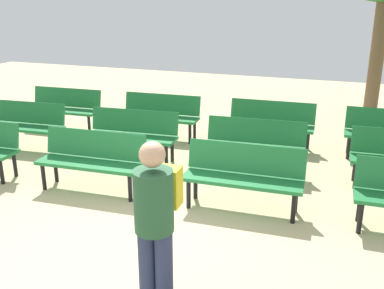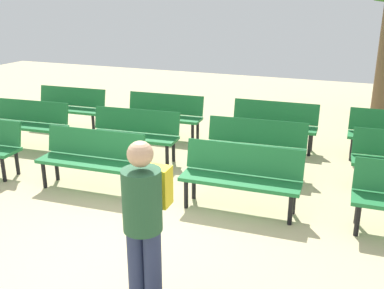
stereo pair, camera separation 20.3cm
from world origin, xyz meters
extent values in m
plane|color=#CCB789|center=(0.00, 0.00, 0.00)|extent=(24.00, 24.00, 0.00)
cylinder|color=black|center=(-2.65, 1.18, 0.20)|extent=(0.06, 0.06, 0.40)
cylinder|color=black|center=(-2.67, 1.50, 0.20)|extent=(0.06, 0.06, 0.40)
cube|color=#1E7238|center=(-1.22, 1.43, 0.43)|extent=(1.62, 0.53, 0.05)
cube|color=#1E7238|center=(-1.23, 1.63, 0.68)|extent=(1.60, 0.22, 0.40)
cylinder|color=black|center=(-1.91, 1.23, 0.20)|extent=(0.06, 0.06, 0.40)
cylinder|color=black|center=(-0.51, 1.31, 0.20)|extent=(0.06, 0.06, 0.40)
cylinder|color=black|center=(-1.93, 1.55, 0.20)|extent=(0.06, 0.06, 0.40)
cylinder|color=black|center=(-0.53, 1.63, 0.20)|extent=(0.06, 0.06, 0.40)
cube|color=#1E7238|center=(1.02, 1.59, 0.43)|extent=(1.62, 0.51, 0.05)
cube|color=#1E7238|center=(1.01, 1.79, 0.68)|extent=(1.60, 0.19, 0.40)
cylinder|color=black|center=(0.33, 1.41, 0.20)|extent=(0.06, 0.06, 0.40)
cylinder|color=black|center=(1.73, 1.46, 0.20)|extent=(0.06, 0.06, 0.40)
cylinder|color=black|center=(0.32, 1.72, 0.20)|extent=(0.06, 0.06, 0.40)
cylinder|color=black|center=(1.71, 1.78, 0.20)|extent=(0.06, 0.06, 0.40)
cylinder|color=black|center=(2.52, 1.49, 0.20)|extent=(0.06, 0.06, 0.40)
cylinder|color=black|center=(2.51, 1.81, 0.20)|extent=(0.06, 0.06, 0.40)
cube|color=#1E7238|center=(-3.45, 2.62, 0.43)|extent=(1.63, 0.57, 0.05)
cube|color=#1E7238|center=(-3.47, 2.82, 0.68)|extent=(1.60, 0.25, 0.40)
cylinder|color=black|center=(-2.74, 2.52, 0.20)|extent=(0.06, 0.06, 0.40)
cylinder|color=black|center=(-4.16, 2.72, 0.20)|extent=(0.06, 0.06, 0.40)
cylinder|color=black|center=(-2.77, 2.84, 0.20)|extent=(0.06, 0.06, 0.40)
cube|color=#1E7238|center=(-1.25, 2.77, 0.43)|extent=(1.63, 0.57, 0.05)
cube|color=#1E7238|center=(-1.27, 2.97, 0.68)|extent=(1.60, 0.25, 0.40)
cylinder|color=black|center=(-1.94, 2.55, 0.20)|extent=(0.06, 0.06, 0.40)
cylinder|color=black|center=(-0.54, 2.66, 0.20)|extent=(0.06, 0.06, 0.40)
cylinder|color=black|center=(-1.96, 2.87, 0.20)|extent=(0.06, 0.06, 0.40)
cylinder|color=black|center=(-0.57, 2.98, 0.20)|extent=(0.06, 0.06, 0.40)
cube|color=#1E7238|center=(0.89, 2.90, 0.43)|extent=(1.63, 0.55, 0.05)
cube|color=#1E7238|center=(0.87, 3.10, 0.68)|extent=(1.60, 0.24, 0.40)
cylinder|color=black|center=(0.20, 2.69, 0.20)|extent=(0.06, 0.06, 0.40)
cylinder|color=black|center=(1.60, 2.79, 0.20)|extent=(0.06, 0.06, 0.40)
cylinder|color=black|center=(0.18, 3.01, 0.20)|extent=(0.06, 0.06, 0.40)
cylinder|color=black|center=(1.58, 3.11, 0.20)|extent=(0.06, 0.06, 0.40)
cylinder|color=black|center=(2.46, 2.86, 0.20)|extent=(0.06, 0.06, 0.40)
cylinder|color=black|center=(2.43, 3.18, 0.20)|extent=(0.06, 0.06, 0.40)
cube|color=#1E7238|center=(-3.50, 3.97, 0.43)|extent=(1.62, 0.53, 0.05)
cube|color=#1E7238|center=(-3.51, 4.17, 0.68)|extent=(1.60, 0.21, 0.40)
cylinder|color=black|center=(-4.19, 3.77, 0.20)|extent=(0.06, 0.06, 0.40)
cylinder|color=black|center=(-2.79, 3.85, 0.20)|extent=(0.06, 0.06, 0.40)
cylinder|color=black|center=(-4.21, 4.09, 0.20)|extent=(0.06, 0.06, 0.40)
cylinder|color=black|center=(-2.81, 4.17, 0.20)|extent=(0.06, 0.06, 0.40)
cube|color=#1E7238|center=(-1.32, 4.13, 0.43)|extent=(1.62, 0.53, 0.05)
cube|color=#1E7238|center=(-1.33, 4.33, 0.68)|extent=(1.60, 0.21, 0.40)
cylinder|color=black|center=(-2.01, 3.93, 0.20)|extent=(0.06, 0.06, 0.40)
cylinder|color=black|center=(-0.62, 4.00, 0.20)|extent=(0.06, 0.06, 0.40)
cylinder|color=black|center=(-2.03, 4.25, 0.20)|extent=(0.06, 0.06, 0.40)
cylinder|color=black|center=(-0.63, 4.32, 0.20)|extent=(0.06, 0.06, 0.40)
cube|color=#1E7238|center=(0.89, 4.28, 0.43)|extent=(1.62, 0.50, 0.05)
cube|color=#1E7238|center=(0.89, 4.48, 0.68)|extent=(1.60, 0.19, 0.40)
cylinder|color=black|center=(0.20, 4.09, 0.20)|extent=(0.06, 0.06, 0.40)
cylinder|color=black|center=(1.60, 4.15, 0.20)|extent=(0.06, 0.06, 0.40)
cylinder|color=black|center=(0.19, 4.41, 0.20)|extent=(0.06, 0.06, 0.40)
cylinder|color=black|center=(1.59, 4.47, 0.20)|extent=(0.06, 0.06, 0.40)
cylinder|color=black|center=(2.32, 4.18, 0.20)|extent=(0.06, 0.06, 0.40)
cylinder|color=black|center=(2.31, 4.50, 0.20)|extent=(0.06, 0.06, 0.40)
cylinder|color=navy|center=(0.87, -0.66, 0.42)|extent=(0.16, 0.16, 0.85)
cylinder|color=navy|center=(0.71, -0.67, 0.42)|extent=(0.16, 0.16, 0.85)
cylinder|color=#235133|center=(0.79, -0.67, 1.12)|extent=(0.35, 0.35, 0.55)
sphere|color=tan|center=(0.79, -0.67, 1.54)|extent=(0.22, 0.22, 0.22)
cube|color=yellow|center=(0.79, -0.41, 1.15)|extent=(0.28, 0.19, 0.36)
camera|label=1|loc=(2.25, -3.71, 2.76)|focal=41.35mm
camera|label=2|loc=(2.44, -3.64, 2.76)|focal=41.35mm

